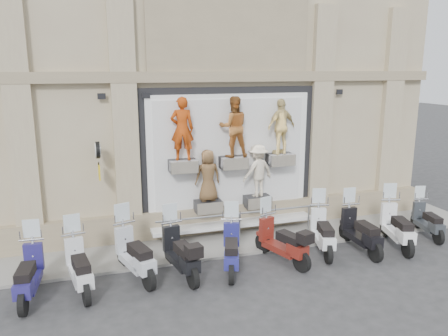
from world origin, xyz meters
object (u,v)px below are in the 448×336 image
at_px(guard_rail, 239,227).
at_px(scooter_b, 78,257).
at_px(scooter_h, 361,223).
at_px(scooter_j, 428,214).
at_px(scooter_g, 323,224).
at_px(scooter_a, 28,264).
at_px(scooter_c, 134,245).
at_px(scooter_i, 398,218).
at_px(scooter_e, 231,240).
at_px(clock_sign_bracket, 98,155).
at_px(scooter_d, 180,244).
at_px(scooter_f, 282,233).

height_order(guard_rail, scooter_b, scooter_b).
distance_m(scooter_h, scooter_j, 2.66).
bearing_deg(scooter_g, scooter_a, -160.56).
xyz_separation_m(scooter_a, scooter_c, (2.37, 0.28, 0.05)).
relative_size(scooter_g, scooter_h, 1.00).
bearing_deg(scooter_i, scooter_e, -164.16).
height_order(clock_sign_bracket, scooter_e, clock_sign_bracket).
distance_m(clock_sign_bracket, scooter_d, 3.33).
bearing_deg(clock_sign_bracket, scooter_e, -35.30).
height_order(scooter_a, scooter_f, scooter_f).
relative_size(scooter_d, scooter_i, 0.98).
xyz_separation_m(scooter_d, scooter_g, (4.12, 0.19, -0.01)).
xyz_separation_m(scooter_e, scooter_h, (3.88, 0.05, 0.02)).
xyz_separation_m(scooter_b, scooter_d, (2.40, 0.04, 0.01)).
bearing_deg(scooter_e, clock_sign_bracket, 163.55).
height_order(scooter_b, scooter_g, scooter_g).
bearing_deg(guard_rail, scooter_j, -13.23).
relative_size(scooter_d, scooter_e, 1.03).
bearing_deg(scooter_c, scooter_d, -27.98).
distance_m(scooter_a, scooter_e, 4.77).
xyz_separation_m(scooter_d, scooter_f, (2.75, -0.06, -0.02)).
height_order(scooter_e, scooter_g, scooter_g).
distance_m(clock_sign_bracket, scooter_b, 2.93).
height_order(guard_rail, scooter_c, scooter_c).
distance_m(scooter_e, scooter_j, 6.53).
xyz_separation_m(scooter_h, scooter_i, (1.20, -0.05, 0.02)).
height_order(scooter_h, scooter_j, scooter_h).
bearing_deg(scooter_f, scooter_g, -8.33).
distance_m(scooter_e, scooter_f, 1.45).
bearing_deg(scooter_f, scooter_j, -15.11).
distance_m(guard_rail, scooter_c, 3.53).
distance_m(scooter_c, scooter_f, 3.86).
bearing_deg(scooter_c, scooter_a, 170.23).
distance_m(scooter_b, scooter_c, 1.33).
height_order(scooter_d, scooter_j, scooter_d).
xyz_separation_m(scooter_g, scooter_j, (3.69, 0.05, -0.11)).
bearing_deg(guard_rail, clock_sign_bracket, 173.16).
height_order(scooter_c, scooter_f, scooter_c).
distance_m(guard_rail, scooter_a, 5.85).
xyz_separation_m(guard_rail, scooter_f, (0.61, -1.63, 0.36)).
distance_m(scooter_d, scooter_f, 2.75).
relative_size(scooter_c, scooter_j, 1.20).
relative_size(guard_rail, scooter_b, 2.46).
height_order(clock_sign_bracket, scooter_b, clock_sign_bracket).
height_order(clock_sign_bracket, scooter_a, clock_sign_bracket).
bearing_deg(scooter_h, scooter_c, 179.42).
bearing_deg(scooter_a, scooter_j, 6.86).
bearing_deg(scooter_j, scooter_d, -165.49).
relative_size(clock_sign_bracket, scooter_j, 0.57).
bearing_deg(scooter_f, scooter_c, 157.39).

